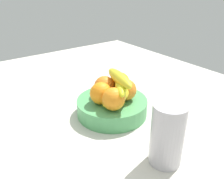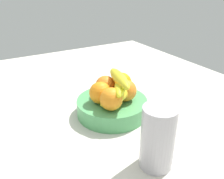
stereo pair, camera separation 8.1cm
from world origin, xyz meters
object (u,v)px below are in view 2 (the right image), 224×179
(orange_center, at_px, (111,99))
(orange_back_right, at_px, (121,83))
(orange_back_left, at_px, (126,90))
(banana_bunch, at_px, (120,88))
(fruit_bowl, at_px, (112,107))
(orange_front_left, at_px, (105,86))
(thermos_tumbler, at_px, (158,138))
(orange_front_right, at_px, (100,93))

(orange_center, relative_size, orange_back_right, 1.00)
(orange_center, distance_m, orange_back_left, 0.08)
(banana_bunch, bearing_deg, fruit_bowl, -145.79)
(fruit_bowl, height_order, banana_bunch, banana_bunch)
(orange_front_left, relative_size, orange_back_left, 1.00)
(orange_front_left, bearing_deg, orange_center, -18.40)
(fruit_bowl, xyz_separation_m, banana_bunch, (0.03, 0.02, 0.08))
(orange_front_left, distance_m, orange_back_left, 0.08)
(banana_bunch, height_order, thermos_tumbler, thermos_tumbler)
(banana_bunch, relative_size, thermos_tumbler, 1.05)
(banana_bunch, bearing_deg, orange_back_right, 144.50)
(orange_front_right, distance_m, banana_bunch, 0.07)
(orange_back_right, xyz_separation_m, banana_bunch, (0.06, -0.04, 0.01))
(orange_back_left, xyz_separation_m, orange_back_right, (-0.06, 0.02, 0.00))
(orange_back_left, distance_m, orange_back_right, 0.07)
(orange_front_left, bearing_deg, fruit_bowl, 5.46)
(fruit_bowl, bearing_deg, orange_back_left, 55.11)
(orange_back_right, xyz_separation_m, thermos_tumbler, (0.32, -0.09, -0.01))
(orange_front_right, height_order, orange_back_left, same)
(orange_front_left, xyz_separation_m, orange_center, (0.10, -0.03, 0.00))
(orange_front_right, xyz_separation_m, orange_center, (0.06, 0.01, 0.00))
(orange_center, xyz_separation_m, banana_bunch, (-0.03, 0.05, 0.01))
(orange_front_right, relative_size, orange_back_right, 1.00)
(thermos_tumbler, bearing_deg, orange_center, -178.62)
(orange_front_right, bearing_deg, orange_front_left, 132.96)
(orange_front_left, distance_m, orange_front_right, 0.06)
(orange_front_left, bearing_deg, thermos_tumbler, -4.78)
(fruit_bowl, relative_size, thermos_tumbler, 1.45)
(fruit_bowl, distance_m, orange_back_right, 0.10)
(banana_bunch, bearing_deg, orange_back_left, 85.49)
(fruit_bowl, bearing_deg, banana_bunch, 34.21)
(orange_front_right, bearing_deg, fruit_bowl, 88.49)
(fruit_bowl, height_order, orange_front_right, orange_front_right)
(orange_back_right, bearing_deg, orange_center, -46.29)
(fruit_bowl, bearing_deg, orange_front_right, -91.51)
(orange_center, bearing_deg, orange_front_right, -170.81)
(fruit_bowl, bearing_deg, orange_front_left, -174.54)
(thermos_tumbler, bearing_deg, banana_bunch, 169.32)
(fruit_bowl, height_order, orange_back_left, orange_back_left)
(orange_front_right, bearing_deg, orange_back_left, 71.35)
(orange_back_right, bearing_deg, banana_bunch, -35.50)
(orange_back_left, height_order, banana_bunch, banana_bunch)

